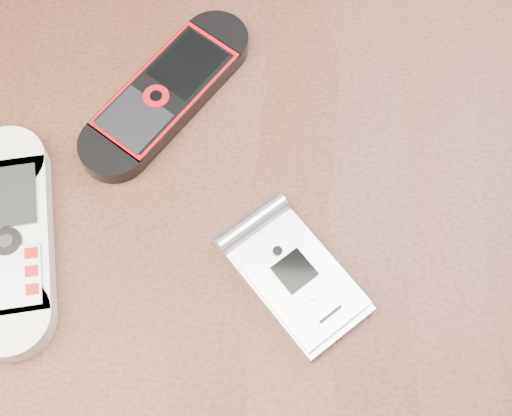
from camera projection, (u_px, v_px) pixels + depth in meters
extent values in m
plane|color=#472B19|center=(253.00, 387.00, 1.18)|extent=(4.00, 4.00, 0.00)
cube|color=black|center=(249.00, 223.00, 0.51)|extent=(1.20, 0.80, 0.03)
cube|color=silver|center=(10.00, 237.00, 0.48)|extent=(0.08, 0.17, 0.02)
cube|color=black|center=(167.00, 93.00, 0.52)|extent=(0.14, 0.16, 0.02)
cube|color=silver|center=(297.00, 278.00, 0.47)|extent=(0.11, 0.12, 0.02)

